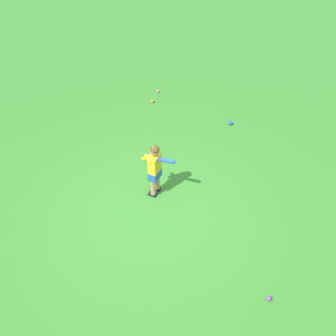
% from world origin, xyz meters
% --- Properties ---
extents(ground_plane, '(40.00, 40.00, 0.00)m').
position_xyz_m(ground_plane, '(0.00, 0.00, 0.00)').
color(ground_plane, '#38842D').
extents(child_batter, '(0.59, 0.37, 1.08)m').
position_xyz_m(child_batter, '(-0.37, 0.37, 0.65)').
color(child_batter, '#232328').
rests_on(child_batter, ground).
extents(play_ball_midfield, '(0.07, 0.07, 0.07)m').
position_xyz_m(play_ball_midfield, '(2.37, 0.32, 0.04)').
color(play_ball_midfield, purple).
rests_on(play_ball_midfield, ground).
extents(play_ball_by_bucket, '(0.09, 0.09, 0.09)m').
position_xyz_m(play_ball_by_bucket, '(-3.06, 2.29, 0.04)').
color(play_ball_by_bucket, orange).
rests_on(play_ball_by_bucket, ground).
extents(play_ball_behind_batter, '(0.10, 0.10, 0.10)m').
position_xyz_m(play_ball_behind_batter, '(-1.10, 3.12, 0.05)').
color(play_ball_behind_batter, blue).
rests_on(play_ball_behind_batter, ground).
extents(play_ball_far_left, '(0.07, 0.07, 0.07)m').
position_xyz_m(play_ball_far_left, '(-3.40, 2.74, 0.04)').
color(play_ball_far_left, pink).
rests_on(play_ball_far_left, ground).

